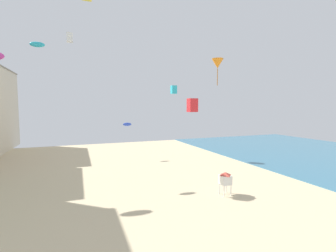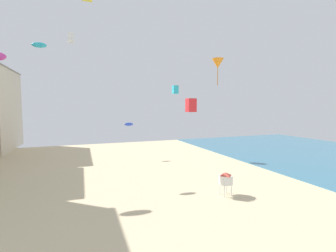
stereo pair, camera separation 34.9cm
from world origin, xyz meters
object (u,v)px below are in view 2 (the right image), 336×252
Objects in this scene: lifeguard_stand at (226,179)px; kite_red_box at (191,105)px; kite_orange_delta at (218,63)px; kite_blue_parafoil at (129,124)px; kite_white_box at (71,38)px; kite_cyan_parafoil at (39,45)px; kite_cyan_box at (175,90)px.

kite_red_box is at bearing -162.54° from lifeguard_stand.
kite_orange_delta is at bearing 43.97° from kite_red_box.
kite_orange_delta reaches higher than kite_red_box.
kite_white_box reaches higher than kite_blue_parafoil.
kite_orange_delta is (14.14, -12.67, -4.59)m from kite_white_box.
kite_orange_delta reaches higher than lifeguard_stand.
kite_cyan_parafoil is (-13.50, -7.27, 11.64)m from kite_blue_parafoil.
kite_orange_delta is 8.96m from kite_red_box.
kite_cyan_parafoil is at bearing 120.45° from lifeguard_stand.
kite_white_box is 21.90m from kite_red_box.
lifeguard_stand is at bearing -37.46° from kite_cyan_parafoil.
kite_cyan_parafoil reaches higher than kite_blue_parafoil.
kite_orange_delta is at bearing -78.23° from kite_blue_parafoil.
lifeguard_stand is at bearing -74.24° from kite_blue_parafoil.
kite_cyan_box is 1.32× the size of kite_white_box.
kite_orange_delta is at bearing -100.03° from kite_cyan_box.
lifeguard_stand is 0.94× the size of kite_orange_delta.
kite_blue_parafoil is 24.66m from kite_orange_delta.
kite_cyan_box is 0.57× the size of kite_orange_delta.
kite_white_box is 1.18× the size of kite_red_box.
lifeguard_stand is 12.28m from kite_red_box.
kite_red_box is at bearing -59.14° from kite_cyan_parafoil.
kite_cyan_parafoil is (-18.29, 15.71, 4.06)m from kite_orange_delta.
kite_cyan_parafoil reaches higher than kite_orange_delta.
kite_cyan_parafoil is at bearing 143.73° from kite_white_box.
kite_cyan_parafoil is at bearing 120.86° from kite_red_box.
kite_blue_parafoil is 18.49m from kite_white_box.
kite_blue_parafoil reaches higher than lifeguard_stand.
kite_orange_delta is at bearing 175.77° from lifeguard_stand.
kite_cyan_box is 0.82× the size of kite_cyan_parafoil.
kite_red_box is at bearing -136.03° from kite_orange_delta.
kite_blue_parafoil is (-6.34, 22.47, 4.70)m from lifeguard_stand.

